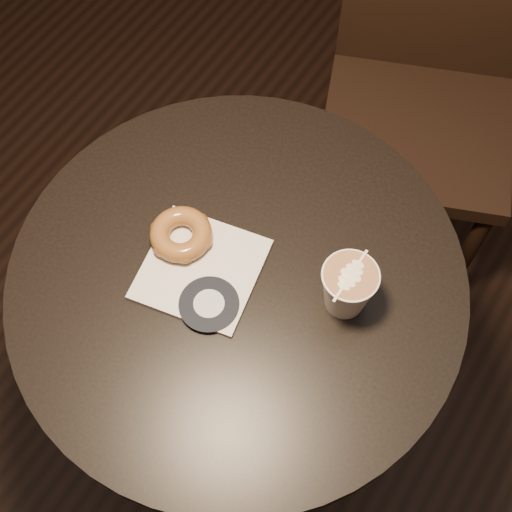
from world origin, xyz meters
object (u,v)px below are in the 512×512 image
object	(u,v)px
cafe_table	(240,326)
chair	(431,61)
doughnut	(181,234)
latte_cup	(347,289)
pastry_bag	(201,269)

from	to	relation	value
cafe_table	chair	distance (m)	0.71
cafe_table	doughnut	world-z (taller)	doughnut
cafe_table	latte_cup	world-z (taller)	latte_cup
chair	latte_cup	xyz separation A→B (m)	(0.14, -0.66, 0.22)
pastry_bag	latte_cup	xyz separation A→B (m)	(0.21, 0.07, 0.04)
chair	latte_cup	bearing A→B (deg)	-100.31
cafe_table	chair	bearing A→B (deg)	89.05
pastry_bag	cafe_table	bearing A→B (deg)	10.63
cafe_table	pastry_bag	distance (m)	0.21
doughnut	cafe_table	bearing A→B (deg)	-2.22
chair	doughnut	bearing A→B (deg)	-121.98
chair	doughnut	xyz separation A→B (m)	(-0.12, -0.71, 0.20)
doughnut	chair	bearing A→B (deg)	80.69
chair	latte_cup	size ratio (longest dim) A/B	11.22
chair	pastry_bag	distance (m)	0.76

